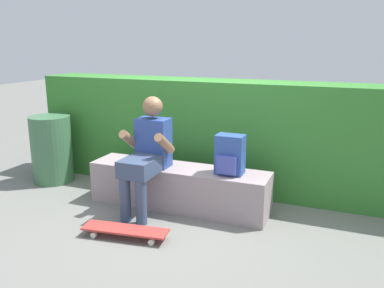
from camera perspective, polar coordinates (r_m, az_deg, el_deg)
ground_plane at (r=4.26m, az=-3.27°, el=-10.03°), size 24.00×24.00×0.00m
bench_main at (r=4.39m, az=-1.89°, el=-6.08°), size 1.95×0.45×0.45m
person_skater at (r=4.19m, az=-6.34°, el=-1.07°), size 0.49×0.62×1.20m
skateboard_near_person at (r=3.84m, az=-9.40°, el=-11.85°), size 0.82×0.31×0.09m
backpack_on_bench at (r=4.06m, az=5.33°, el=-1.59°), size 0.28×0.23×0.40m
hedge_row at (r=4.84m, az=6.98°, el=1.04°), size 5.24×0.56×1.31m
trash_bin at (r=5.44m, az=-19.14°, el=-0.68°), size 0.50×0.50×0.85m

